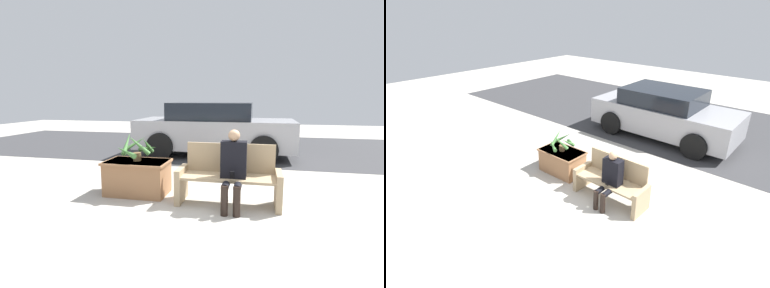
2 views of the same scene
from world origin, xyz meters
The scene contains 7 objects.
ground_plane centered at (0.00, 0.00, 0.00)m, with size 30.00×30.00×0.00m, color #ADA89E.
road_surface centered at (0.00, 5.81, 0.00)m, with size 20.00×6.00×0.01m, color #38383A.
bench centered at (0.04, 0.38, 0.41)m, with size 1.58×0.57×0.91m.
person_seated centered at (0.12, 0.18, 0.63)m, with size 0.38×0.58×1.17m.
planter_box centered at (-1.52, 0.50, 0.31)m, with size 1.07×0.67×0.58m.
potted_plant centered at (-1.52, 0.50, 0.81)m, with size 0.68×0.71×0.49m.
parked_car centered at (-0.75, 4.21, 0.75)m, with size 4.32×1.98×1.50m.
Camera 2 is at (3.03, -4.10, 3.72)m, focal length 28.00 mm.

